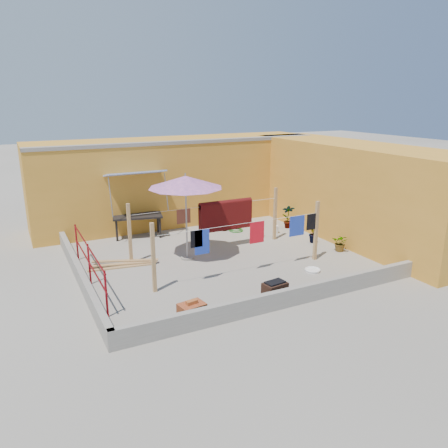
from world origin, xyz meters
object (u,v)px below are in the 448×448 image
Objects in this scene: outdoor_table at (137,217)px; brick_stack at (192,312)px; white_basin at (313,270)px; water_jug_a at (276,229)px; patio_umbrella at (185,182)px; brazier at (275,291)px; plant_back_a at (224,216)px; water_jug_b at (261,233)px; green_hose at (236,230)px.

outdoor_table is 2.98× the size of brick_stack.
white_basin is 3.66m from water_jug_a.
patio_umbrella is at bearing 69.35° from brick_stack.
brazier is (2.14, 0.00, 0.04)m from brick_stack.
water_jug_a is 0.39× the size of plant_back_a.
water_jug_b reaches higher than water_jug_a.
white_basin is (3.46, -5.33, -0.66)m from outdoor_table.
water_jug_a is 0.99× the size of water_jug_b.
patio_umbrella is at bearing -145.11° from green_hose.
brazier is (0.79, -3.58, -2.10)m from patio_umbrella.
plant_back_a reaches higher than water_jug_a.
outdoor_table reaches higher than brazier.
patio_umbrella is 8.12× the size of water_jug_b.
white_basin is at bearing 14.60° from brick_stack.
green_hose is at bearing -77.53° from plant_back_a.
outdoor_table is at bearing 103.09° from brazier.
brick_stack is at bearing 180.00° from brazier.
plant_back_a is (1.74, 6.15, 0.16)m from brazier.
patio_umbrella is at bearing 102.43° from brazier.
green_hose is (2.68, 1.87, -2.31)m from patio_umbrella.
white_basin is 3.39m from water_jug_b.
white_basin is 1.38× the size of water_jug_a.
plant_back_a is at bearing 129.23° from water_jug_a.
patio_umbrella is at bearing -76.06° from outdoor_table.
brazier is at bearing -105.80° from plant_back_a.
plant_back_a is at bearing -4.48° from outdoor_table.
green_hose is at bearing 90.97° from white_basin.
outdoor_table is 4.91m from water_jug_a.
plant_back_a reaches higher than outdoor_table.
brazier is at bearing 0.00° from brick_stack.
plant_back_a reaches higher than brazier.
white_basin and green_hose have the same top height.
outdoor_table is at bearing 122.96° from white_basin.
plant_back_a is at bearing 102.47° from green_hose.
brazier is 5.01m from water_jug_b.
outdoor_table is at bearing 103.94° from patio_umbrella.
white_basin is (1.97, 1.07, -0.20)m from brazier.
brazier is 6.39m from plant_back_a.
water_jug_b is (-0.71, -0.13, 0.00)m from water_jug_a.
water_jug_b is at bearing -71.25° from plant_back_a.
brick_stack is at bearing -138.51° from water_jug_a.
brick_stack is (-1.35, -3.58, -2.14)m from patio_umbrella.
green_hose is 0.64× the size of plant_back_a.
brick_stack is 1.89× the size of water_jug_b.
plant_back_a reaches higher than brick_stack.
water_jug_b reaches higher than green_hose.
patio_umbrella is 3.22× the size of plant_back_a.
water_jug_b is (3.81, -1.96, -0.56)m from outdoor_table.
patio_umbrella is 4.00m from green_hose.
brick_stack is 2.14m from brazier.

